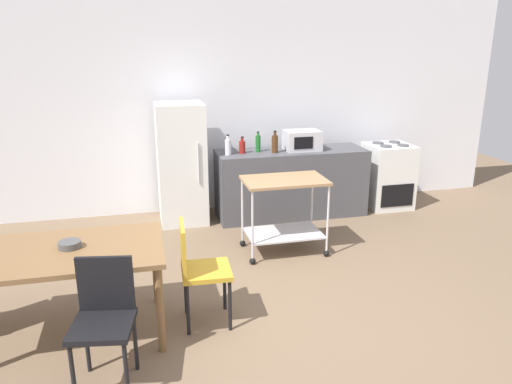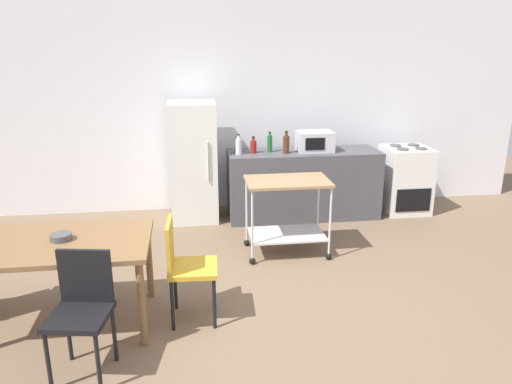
# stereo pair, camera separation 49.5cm
# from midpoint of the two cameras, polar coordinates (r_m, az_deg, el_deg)

# --- Properties ---
(ground_plane) EXTENTS (12.00, 12.00, 0.00)m
(ground_plane) POSITION_cam_midpoint_polar(r_m,az_deg,el_deg) (4.27, -0.37, -15.16)
(ground_plane) COLOR brown
(back_wall) EXTENTS (8.40, 0.12, 2.90)m
(back_wall) POSITION_cam_midpoint_polar(r_m,az_deg,el_deg) (6.81, -6.77, 10.01)
(back_wall) COLOR white
(back_wall) RESTS_ON ground_plane
(kitchen_counter) EXTENTS (2.00, 0.64, 0.90)m
(kitchen_counter) POSITION_cam_midpoint_polar(r_m,az_deg,el_deg) (6.61, 1.97, 1.04)
(kitchen_counter) COLOR #4C4C51
(kitchen_counter) RESTS_ON ground_plane
(dining_table) EXTENTS (1.50, 0.90, 0.75)m
(dining_table) POSITION_cam_midpoint_polar(r_m,az_deg,el_deg) (4.17, -24.65, -7.21)
(dining_table) COLOR brown
(dining_table) RESTS_ON ground_plane
(chair_mustard) EXTENTS (0.42, 0.42, 0.89)m
(chair_mustard) POSITION_cam_midpoint_polar(r_m,az_deg,el_deg) (4.11, -10.24, -8.56)
(chair_mustard) COLOR gold
(chair_mustard) RESTS_ON ground_plane
(chair_black) EXTENTS (0.46, 0.46, 0.89)m
(chair_black) POSITION_cam_midpoint_polar(r_m,az_deg,el_deg) (3.62, -21.18, -13.26)
(chair_black) COLOR black
(chair_black) RESTS_ON ground_plane
(stove_oven) EXTENTS (0.60, 0.61, 0.92)m
(stove_oven) POSITION_cam_midpoint_polar(r_m,az_deg,el_deg) (7.14, 13.20, 1.84)
(stove_oven) COLOR white
(stove_oven) RESTS_ON ground_plane
(refrigerator) EXTENTS (0.60, 0.63, 1.55)m
(refrigerator) POSITION_cam_midpoint_polar(r_m,az_deg,el_deg) (6.40, -10.88, 3.21)
(refrigerator) COLOR white
(refrigerator) RESTS_ON ground_plane
(kitchen_cart) EXTENTS (0.91, 0.57, 0.85)m
(kitchen_cart) POSITION_cam_midpoint_polar(r_m,az_deg,el_deg) (5.38, 0.68, -1.36)
(kitchen_cart) COLOR #A37A51
(kitchen_cart) RESTS_ON ground_plane
(bottle_hot_sauce) EXTENTS (0.08, 0.08, 0.26)m
(bottle_hot_sauce) POSITION_cam_midpoint_polar(r_m,az_deg,el_deg) (6.24, -5.57, 5.27)
(bottle_hot_sauce) COLOR silver
(bottle_hot_sauce) RESTS_ON kitchen_counter
(bottle_soy_sauce) EXTENTS (0.08, 0.08, 0.22)m
(bottle_soy_sauce) POSITION_cam_midpoint_polar(r_m,az_deg,el_deg) (6.32, -3.86, 5.28)
(bottle_soy_sauce) COLOR maroon
(bottle_soy_sauce) RESTS_ON kitchen_counter
(bottle_sparkling_water) EXTENTS (0.07, 0.07, 0.26)m
(bottle_sparkling_water) POSITION_cam_midpoint_polar(r_m,az_deg,el_deg) (6.39, -1.99, 5.69)
(bottle_sparkling_water) COLOR #1E6628
(bottle_sparkling_water) RESTS_ON kitchen_counter
(bottle_sesame_oil) EXTENTS (0.08, 0.08, 0.29)m
(bottle_sesame_oil) POSITION_cam_midpoint_polar(r_m,az_deg,el_deg) (6.33, -0.03, 5.65)
(bottle_sesame_oil) COLOR #4C2D19
(bottle_sesame_oil) RESTS_ON kitchen_counter
(microwave) EXTENTS (0.46, 0.35, 0.26)m
(microwave) POSITION_cam_midpoint_polar(r_m,az_deg,el_deg) (6.50, 3.22, 6.01)
(microwave) COLOR silver
(microwave) RESTS_ON kitchen_counter
(fruit_bowl) EXTENTS (0.17, 0.17, 0.05)m
(fruit_bowl) POSITION_cam_midpoint_polar(r_m,az_deg,el_deg) (4.15, -24.13, -5.68)
(fruit_bowl) COLOR #4C4C4C
(fruit_bowl) RESTS_ON dining_table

